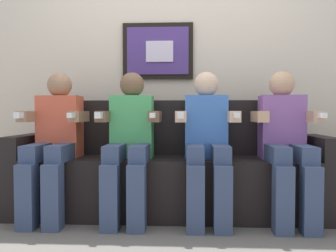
{
  "coord_description": "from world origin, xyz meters",
  "views": [
    {
      "loc": [
        0.14,
        -2.44,
        0.8
      ],
      "look_at": [
        0.0,
        0.15,
        0.7
      ],
      "focal_mm": 37.62,
      "sensor_mm": 36.0,
      "label": 1
    }
  ],
  "objects_px": {
    "couch": "(169,174)",
    "person_left_center": "(130,138)",
    "person_right_center": "(207,139)",
    "person_leftmost": "(54,138)",
    "person_rightmost": "(286,139)"
  },
  "relations": [
    {
      "from": "person_leftmost",
      "to": "person_rightmost",
      "type": "height_order",
      "value": "same"
    },
    {
      "from": "couch",
      "to": "person_left_center",
      "type": "height_order",
      "value": "person_left_center"
    },
    {
      "from": "couch",
      "to": "person_rightmost",
      "type": "distance_m",
      "value": 0.92
    },
    {
      "from": "couch",
      "to": "person_leftmost",
      "type": "height_order",
      "value": "person_leftmost"
    },
    {
      "from": "couch",
      "to": "person_right_center",
      "type": "distance_m",
      "value": 0.44
    },
    {
      "from": "person_right_center",
      "to": "person_rightmost",
      "type": "distance_m",
      "value": 0.57
    },
    {
      "from": "person_leftmost",
      "to": "person_left_center",
      "type": "relative_size",
      "value": 1.0
    },
    {
      "from": "person_leftmost",
      "to": "person_right_center",
      "type": "height_order",
      "value": "same"
    },
    {
      "from": "person_right_center",
      "to": "person_rightmost",
      "type": "xyz_separation_m",
      "value": [
        0.57,
        0.0,
        -0.0
      ]
    },
    {
      "from": "person_rightmost",
      "to": "person_left_center",
      "type": "bearing_deg",
      "value": -179.98
    },
    {
      "from": "couch",
      "to": "person_left_center",
      "type": "xyz_separation_m",
      "value": [
        -0.29,
        -0.17,
        0.29
      ]
    },
    {
      "from": "person_left_center",
      "to": "person_right_center",
      "type": "distance_m",
      "value": 0.57
    },
    {
      "from": "couch",
      "to": "person_left_center",
      "type": "distance_m",
      "value": 0.44
    },
    {
      "from": "couch",
      "to": "person_left_center",
      "type": "bearing_deg",
      "value": -149.47
    },
    {
      "from": "person_left_center",
      "to": "person_right_center",
      "type": "xyz_separation_m",
      "value": [
        0.57,
        0.0,
        0.0
      ]
    }
  ]
}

